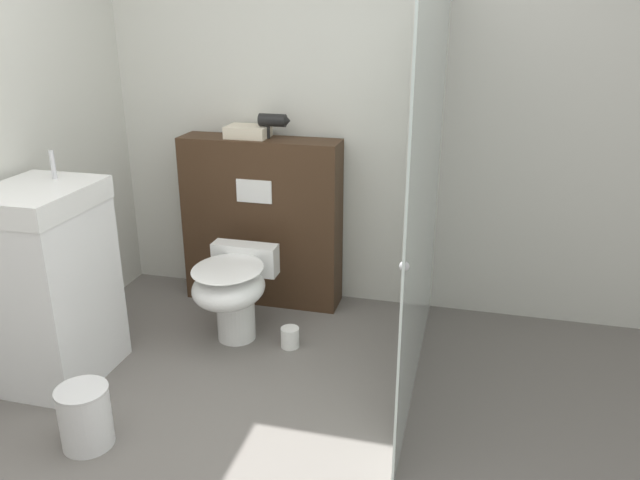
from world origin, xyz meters
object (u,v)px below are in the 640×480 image
Objects in this scene: toilet at (233,289)px; waste_bin at (85,417)px; sink_vanity at (50,285)px; hair_drier at (274,121)px.

waste_bin is (-0.28, -1.01, -0.18)m from toilet.
toilet is at bearing 74.50° from waste_bin.
hair_drier is (0.80, 1.13, 0.65)m from sink_vanity.
waste_bin is at bearing -45.69° from sink_vanity.
toilet is at bearing 36.90° from sink_vanity.
waste_bin is at bearing -102.46° from hair_drier.
sink_vanity reaches higher than toilet.
toilet is 2.85× the size of hair_drier.
hair_drier is at bearing 77.54° from waste_bin.
hair_drier is 1.91m from waste_bin.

